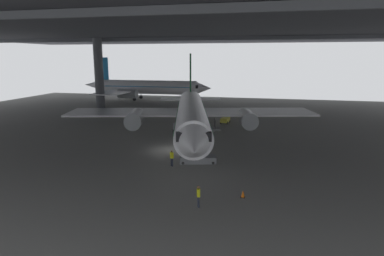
% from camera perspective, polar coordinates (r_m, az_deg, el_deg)
% --- Properties ---
extents(ground_plane, '(110.00, 110.00, 0.00)m').
position_cam_1_polar(ground_plane, '(40.26, -3.44, -3.80)').
color(ground_plane, gray).
extents(hangar_structure, '(121.00, 99.00, 16.13)m').
position_cam_1_polar(hangar_structure, '(52.30, 0.76, 17.00)').
color(hangar_structure, '#4C4F54').
rests_on(hangar_structure, ground_plane).
extents(airplane_main, '(35.85, 36.44, 11.52)m').
position_cam_1_polar(airplane_main, '(44.77, -0.09, 2.38)').
color(airplane_main, white).
rests_on(airplane_main, ground_plane).
extents(boarding_stairs, '(4.43, 2.39, 4.67)m').
position_cam_1_polar(boarding_stairs, '(35.45, 1.11, -4.75)').
color(boarding_stairs, slate).
rests_on(boarding_stairs, ground_plane).
extents(crew_worker_near_nose, '(0.33, 0.52, 1.69)m').
position_cam_1_polar(crew_worker_near_nose, '(25.21, 1.10, -11.34)').
color(crew_worker_near_nose, '#232838').
rests_on(crew_worker_near_nose, ground_plane).
extents(crew_worker_by_stairs, '(0.46, 0.39, 1.70)m').
position_cam_1_polar(crew_worker_by_stairs, '(34.22, -3.47, -4.97)').
color(crew_worker_by_stairs, '#232838').
rests_on(crew_worker_by_stairs, ground_plane).
extents(airplane_distant, '(34.32, 33.03, 10.86)m').
position_cam_1_polar(airplane_distant, '(87.68, -8.09, 6.92)').
color(airplane_distant, white).
rests_on(airplane_distant, ground_plane).
extents(traffic_cone_orange, '(0.36, 0.36, 0.60)m').
position_cam_1_polar(traffic_cone_orange, '(27.37, 8.69, -11.07)').
color(traffic_cone_orange, black).
rests_on(traffic_cone_orange, ground_plane).
extents(baggage_tug, '(1.53, 2.34, 0.90)m').
position_cam_1_polar(baggage_tug, '(56.77, 5.68, 1.38)').
color(baggage_tug, yellow).
rests_on(baggage_tug, ground_plane).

